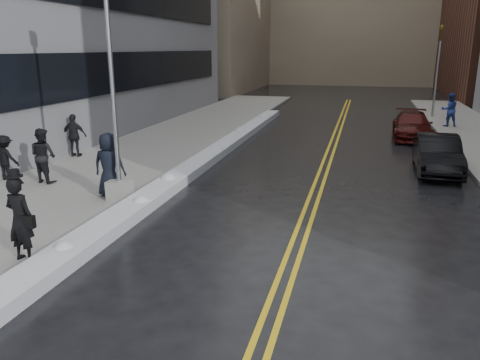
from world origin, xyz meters
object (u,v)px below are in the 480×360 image
Objects in this scene: traffic_signal at (438,68)px; pedestrian_d at (74,135)px; pedestrian_fedora at (20,219)px; car_maroon at (412,126)px; pedestrian_b at (43,155)px; pedestrian_e at (6,158)px; lamppost at (115,123)px; car_black at (437,154)px; pedestrian_east at (449,110)px; pedestrian_c at (109,165)px.

pedestrian_d is (-16.58, -17.10, -2.33)m from traffic_signal.
pedestrian_fedora reaches higher than car_maroon.
pedestrian_b is 1.52m from pedestrian_e.
lamppost reaches higher than car_black.
pedestrian_fedora is at bearing 50.06° from pedestrian_east.
pedestrian_e is 16.07m from car_black.
lamppost is 1.60× the size of car_maroon.
pedestrian_fedora is at bearing 136.13° from pedestrian_e.
pedestrian_e is at bearing 80.57° from pedestrian_d.
pedestrian_east is (16.94, 12.90, 0.07)m from pedestrian_d.
traffic_signal is at bearing 77.48° from car_maroon.
pedestrian_d is (-1.30, 3.81, -0.03)m from pedestrian_b.
car_maroon is (-0.30, 7.31, -0.03)m from car_black.
pedestrian_fedora is (-11.70, -26.48, -2.29)m from traffic_signal.
pedestrian_east is at bearing 80.11° from car_black.
lamppost is at bearing 128.08° from pedestrian_d.
pedestrian_c is 0.46× the size of car_black.
car_maroon is (9.66, 18.41, -0.42)m from pedestrian_fedora.
pedestrian_east is 11.38m from car_black.
car_maroon is (-2.04, -8.07, -2.71)m from traffic_signal.
pedestrian_e is at bearing -16.95° from pedestrian_c.
pedestrian_fedora is 1.20× the size of pedestrian_e.
pedestrian_c reaches higher than pedestrian_b.
traffic_signal is 29.04m from pedestrian_fedora.
pedestrian_e is 0.34× the size of car_maroon.
pedestrian_d reaches higher than car_black.
lamppost reaches higher than pedestrian_c.
car_black is 0.92× the size of car_maroon.
pedestrian_d is at bearing -134.12° from traffic_signal.
pedestrian_c is at bearing 42.80° from pedestrian_east.
pedestrian_east reaches higher than car_maroon.
traffic_signal is 15.71m from car_black.
traffic_signal is 3.75× the size of pedestrian_e.
lamppost is 12.18m from car_black.
lamppost is 17.11m from car_maroon.
pedestrian_fedora is at bearing -116.06° from car_maroon.
pedestrian_east is 4.57m from car_maroon.
pedestrian_east is (12.16, 17.80, -1.39)m from lamppost.
pedestrian_east is at bearing -120.47° from pedestrian_b.
pedestrian_b is at bearing -126.16° from traffic_signal.
lamppost is 4.76× the size of pedestrian_e.
pedestrian_c is 21.61m from pedestrian_east.
pedestrian_b reaches higher than pedestrian_d.
pedestrian_b is at bearing -157.01° from car_black.
pedestrian_fedora is 0.44× the size of car_black.
pedestrian_d is at bearing -58.59° from pedestrian_b.
pedestrian_east reaches higher than pedestrian_b.
traffic_signal is 1.37× the size of car_black.
traffic_signal is 3.25× the size of pedestrian_d.
pedestrian_b reaches higher than car_black.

